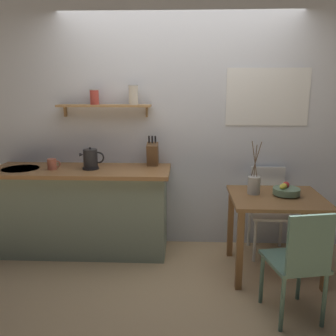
{
  "coord_description": "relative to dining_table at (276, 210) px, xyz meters",
  "views": [
    {
      "loc": [
        0.06,
        -3.31,
        1.77
      ],
      "look_at": [
        -0.1,
        0.25,
        0.95
      ],
      "focal_mm": 39.02,
      "sensor_mm": 36.0,
      "label": 1
    }
  ],
  "objects": [
    {
      "name": "dining_chair_far",
      "position": [
        0.04,
        0.47,
        -0.12
      ],
      "size": [
        0.42,
        0.45,
        0.9
      ],
      "color": "white",
      "rests_on": "ground_plane"
    },
    {
      "name": "kitchen_counter",
      "position": [
        -1.93,
        0.37,
        -0.16
      ],
      "size": [
        1.83,
        0.63,
        0.92
      ],
      "color": "gray",
      "rests_on": "ground_plane"
    },
    {
      "name": "fruit_bowl",
      "position": [
        0.09,
        0.04,
        0.18
      ],
      "size": [
        0.25,
        0.25,
        0.12
      ],
      "color": "slate",
      "rests_on": "dining_table"
    },
    {
      "name": "electric_kettle",
      "position": [
        -1.81,
        0.34,
        0.4
      ],
      "size": [
        0.25,
        0.17,
        0.23
      ],
      "color": "black",
      "rests_on": "kitchen_counter"
    },
    {
      "name": "coffee_mug_by_sink",
      "position": [
        -2.21,
        0.3,
        0.35
      ],
      "size": [
        0.13,
        0.09,
        0.11
      ],
      "color": "#C6664C",
      "rests_on": "kitchen_counter"
    },
    {
      "name": "twig_vase",
      "position": [
        -0.2,
        0.07,
        0.22
      ],
      "size": [
        0.12,
        0.12,
        0.51
      ],
      "color": "#B7B2A8",
      "rests_on": "dining_table"
    },
    {
      "name": "knife_block",
      "position": [
        -1.2,
        0.52,
        0.43
      ],
      "size": [
        0.12,
        0.18,
        0.32
      ],
      "color": "brown",
      "rests_on": "kitchen_counter"
    },
    {
      "name": "dining_table",
      "position": [
        0.0,
        0.0,
        0.0
      ],
      "size": [
        0.85,
        0.75,
        0.76
      ],
      "color": "brown",
      "rests_on": "ground_plane"
    },
    {
      "name": "ground_plane",
      "position": [
        -0.92,
        0.05,
        -0.63
      ],
      "size": [
        14.0,
        14.0,
        0.0
      ],
      "primitive_type": "plane",
      "color": "tan"
    },
    {
      "name": "back_wall",
      "position": [
        -0.72,
        0.7,
        0.73
      ],
      "size": [
        6.8,
        0.11,
        2.7
      ],
      "color": "silver",
      "rests_on": "ground_plane"
    },
    {
      "name": "dining_chair_near",
      "position": [
        -0.0,
        -0.75,
        -0.12
      ],
      "size": [
        0.47,
        0.5,
        0.9
      ],
      "color": "#4C6B5B",
      "rests_on": "ground_plane"
    },
    {
      "name": "wall_shelf",
      "position": [
        -1.6,
        0.54,
        0.98
      ],
      "size": [
        0.98,
        0.2,
        0.33
      ],
      "color": "tan"
    }
  ]
}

